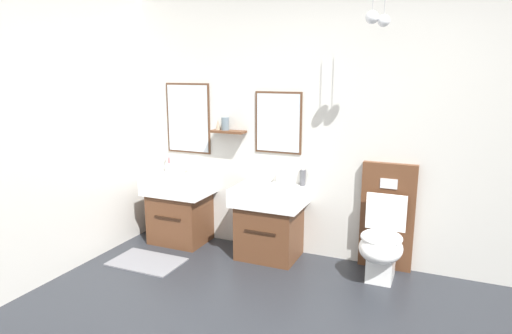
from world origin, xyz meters
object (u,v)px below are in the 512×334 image
object	(u,v)px
toothbrush_cup	(168,167)
vanity_sink_left	(180,207)
vanity_sink_right	(270,220)
toilet	(384,236)
soap_dispenser	(303,177)

from	to	relation	value
toothbrush_cup	vanity_sink_left	bearing A→B (deg)	-35.00
vanity_sink_right	toothbrush_cup	xyz separation A→B (m)	(-1.29, 0.18, 0.38)
vanity_sink_left	toilet	world-z (taller)	toilet
toilet	soap_dispenser	bearing A→B (deg)	168.16
soap_dispenser	toilet	bearing A→B (deg)	-11.84
toothbrush_cup	toilet	bearing A→B (deg)	-3.88
vanity_sink_left	soap_dispenser	world-z (taller)	soap_dispenser
vanity_sink_right	toilet	world-z (taller)	toilet
toilet	soap_dispenser	xyz separation A→B (m)	(-0.82, 0.17, 0.42)
vanity_sink_left	vanity_sink_right	distance (m)	1.03
toothbrush_cup	soap_dispenser	world-z (taller)	toothbrush_cup
toilet	vanity_sink_left	bearing A→B (deg)	-179.44
vanity_sink_left	soap_dispenser	distance (m)	1.38
soap_dispenser	toothbrush_cup	bearing A→B (deg)	-179.63
vanity_sink_right	toilet	bearing A→B (deg)	1.10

